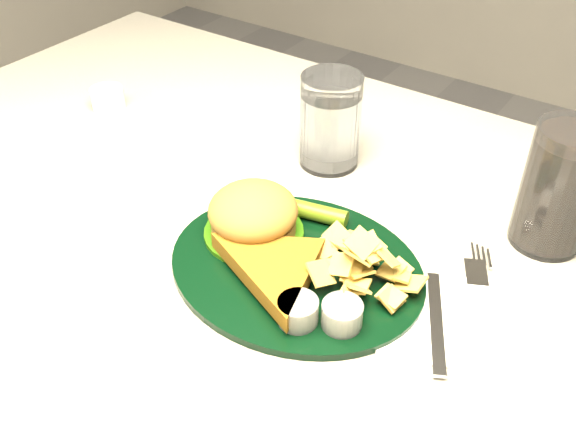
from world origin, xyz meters
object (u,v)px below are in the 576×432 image
at_px(water_glass, 330,121).
at_px(cola_glass, 559,188).
at_px(dinner_plate, 296,248).
at_px(fork_napkin, 440,315).

relative_size(water_glass, cola_glass, 0.85).
height_order(dinner_plate, fork_napkin, dinner_plate).
xyz_separation_m(dinner_plate, water_glass, (-0.08, 0.19, 0.03)).
relative_size(dinner_plate, fork_napkin, 1.61).
bearing_deg(fork_napkin, dinner_plate, 160.96).
relative_size(cola_glass, fork_napkin, 0.83).
bearing_deg(fork_napkin, cola_glass, 48.38).
relative_size(water_glass, fork_napkin, 0.71).
height_order(water_glass, fork_napkin, water_glass).
xyz_separation_m(dinner_plate, fork_napkin, (0.15, 0.02, -0.02)).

